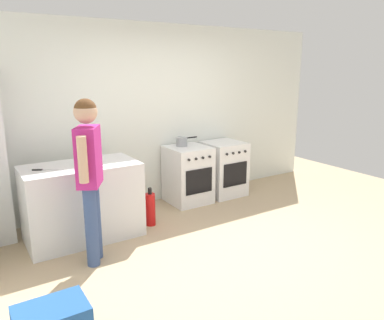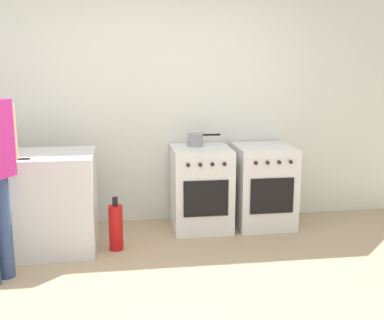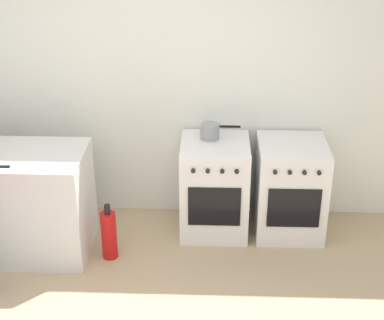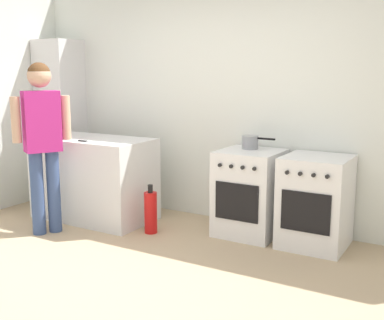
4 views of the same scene
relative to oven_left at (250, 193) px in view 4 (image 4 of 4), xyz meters
name	(u,v)px [view 4 (image 4 of 4)]	position (x,y,z in m)	size (l,w,h in m)	color
ground_plane	(124,284)	(-0.35, -1.58, -0.43)	(8.00, 8.00, 0.00)	tan
back_wall	(235,101)	(-0.35, 0.37, 0.87)	(6.00, 0.10, 2.60)	silver
counter_unit	(94,179)	(-1.70, -0.38, 0.02)	(1.30, 0.70, 0.90)	silver
oven_left	(250,193)	(0.00, 0.00, 0.00)	(0.59, 0.62, 0.85)	white
oven_right	(316,201)	(0.66, 0.00, 0.00)	(0.59, 0.62, 0.85)	white
pot	(250,142)	(-0.04, 0.09, 0.49)	(0.35, 0.17, 0.13)	gray
knife_chef	(89,142)	(-1.53, -0.62, 0.48)	(0.31, 0.04, 0.01)	silver
knife_carving	(65,136)	(-2.08, -0.42, 0.48)	(0.30, 0.19, 0.01)	silver
person	(42,132)	(-1.78, -1.01, 0.60)	(0.34, 0.51, 1.70)	#384C7A
fire_extinguisher	(151,212)	(-0.87, -0.48, -0.21)	(0.13, 0.13, 0.50)	red
larder_cabinet	(61,121)	(-2.65, 0.10, 0.57)	(0.48, 0.44, 2.00)	silver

